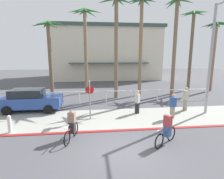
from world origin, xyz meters
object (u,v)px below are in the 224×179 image
object	(u,v)px
bollard_1	(9,124)
palm_tree_6	(192,35)
palm_tree_3	(116,27)
palm_tree_4	(142,25)
cyclist_red_1	(72,126)
stop_sign_bike_lane	(90,95)
pedestrian_1	(173,107)
palm_tree_2	(85,30)
palm_tree_7	(215,38)
pedestrian_0	(185,100)
car_blue_1	(31,100)
palm_tree_5	(176,27)
palm_tree_1	(49,43)
pedestrian_2	(137,103)
cyclist_blue_0	(167,130)
streetlight_curb	(214,54)

from	to	relation	value
bollard_1	palm_tree_6	distance (m)	20.08
palm_tree_3	palm_tree_4	world-z (taller)	palm_tree_4
palm_tree_4	cyclist_red_1	xyz separation A→B (m)	(-6.07, -9.59, -6.47)
stop_sign_bike_lane	pedestrian_1	world-z (taller)	stop_sign_bike_lane
stop_sign_bike_lane	bollard_1	bearing A→B (deg)	-159.67
stop_sign_bike_lane	palm_tree_2	size ratio (longest dim) A/B	0.28
palm_tree_7	pedestrian_0	distance (m)	11.27
palm_tree_3	car_blue_1	xyz separation A→B (m)	(-6.97, -3.61, -5.89)
palm_tree_5	palm_tree_6	xyz separation A→B (m)	(3.42, 2.88, -0.44)
palm_tree_4	bollard_1	bearing A→B (deg)	-138.23
stop_sign_bike_lane	pedestrian_0	bearing A→B (deg)	9.32
pedestrian_0	palm_tree_1	bearing A→B (deg)	155.57
pedestrian_0	palm_tree_4	bearing A→B (deg)	109.48
bollard_1	pedestrian_2	world-z (taller)	pedestrian_2
palm_tree_3	palm_tree_6	world-z (taller)	palm_tree_3
palm_tree_2	palm_tree_7	distance (m)	14.69
palm_tree_4	cyclist_blue_0	world-z (taller)	palm_tree_4
cyclist_red_1	pedestrian_2	size ratio (longest dim) A/B	1.05
palm_tree_1	cyclist_red_1	world-z (taller)	palm_tree_1
stop_sign_bike_lane	cyclist_blue_0	size ratio (longest dim) A/B	1.71
palm_tree_2	pedestrian_0	world-z (taller)	palm_tree_2
streetlight_curb	stop_sign_bike_lane	bearing A→B (deg)	-178.82
palm_tree_7	cyclist_blue_0	xyz separation A→B (m)	(-10.59, -11.92, -5.43)
palm_tree_3	pedestrian_0	world-z (taller)	palm_tree_3
streetlight_curb	pedestrian_1	xyz separation A→B (m)	(-2.90, -0.51, -3.50)
stop_sign_bike_lane	pedestrian_2	xyz separation A→B (m)	(3.37, 0.88, -0.90)
palm_tree_4	cyclist_blue_0	size ratio (longest dim) A/B	6.51
cyclist_blue_0	palm_tree_1	bearing A→B (deg)	126.73
pedestrian_1	cyclist_blue_0	bearing A→B (deg)	-118.92
bollard_1	palm_tree_4	xyz separation A→B (m)	(9.49, 8.48, 6.65)
palm_tree_4	palm_tree_7	distance (m)	9.20
stop_sign_bike_lane	cyclist_blue_0	xyz separation A→B (m)	(3.62, -3.67, -0.98)
cyclist_blue_0	cyclist_red_1	bearing A→B (deg)	167.96
bollard_1	car_blue_1	distance (m)	3.99
bollard_1	palm_tree_5	size ratio (longest dim) A/B	0.10
palm_tree_3	cyclist_blue_0	bearing A→B (deg)	-83.29
pedestrian_0	pedestrian_1	bearing A→B (deg)	-138.77
palm_tree_4	pedestrian_0	xyz separation A→B (m)	(2.02, -5.70, -6.31)
palm_tree_5	pedestrian_0	bearing A→B (deg)	-103.21
streetlight_curb	palm_tree_4	world-z (taller)	palm_tree_4
cyclist_red_1	palm_tree_4	bearing A→B (deg)	57.67
cyclist_red_1	palm_tree_6	bearing A→B (deg)	42.51
palm_tree_2	car_blue_1	xyz separation A→B (m)	(-4.04, -6.28, -5.98)
palm_tree_3	pedestrian_1	bearing A→B (deg)	-64.76
palm_tree_2	palm_tree_4	world-z (taller)	palm_tree_4
palm_tree_2	streetlight_curb	bearing A→B (deg)	-43.89
palm_tree_6	pedestrian_0	size ratio (longest dim) A/B	5.06
palm_tree_3	palm_tree_7	world-z (taller)	palm_tree_3
pedestrian_1	palm_tree_5	bearing A→B (deg)	65.68
streetlight_curb	cyclist_red_1	xyz separation A→B (m)	(-9.25, -2.88, -3.58)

